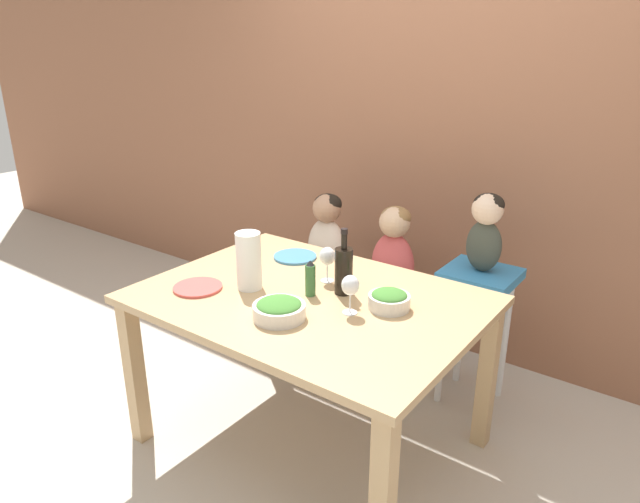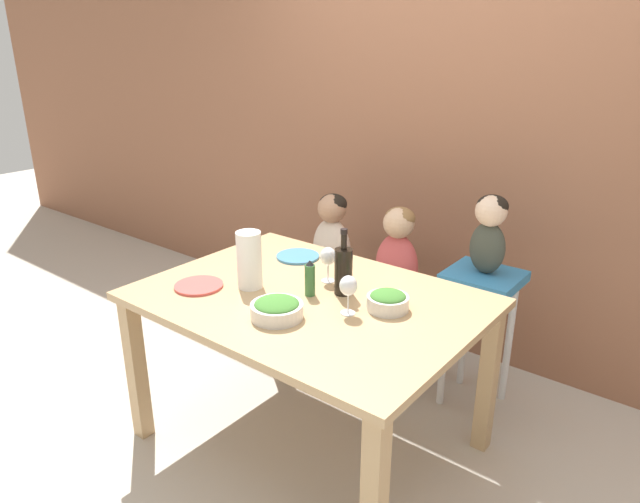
% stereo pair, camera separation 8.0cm
% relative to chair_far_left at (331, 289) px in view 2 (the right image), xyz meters
% --- Properties ---
extents(ground_plane, '(14.00, 14.00, 0.00)m').
position_rel_chair_far_left_xyz_m(ground_plane, '(0.46, -0.77, -0.38)').
color(ground_plane, '#BCB2A3').
extents(wall_back, '(10.00, 0.06, 2.70)m').
position_rel_chair_far_left_xyz_m(wall_back, '(0.46, 0.49, 0.97)').
color(wall_back, '#8E5B42').
rests_on(wall_back, ground_plane).
extents(dining_table, '(1.43, 1.04, 0.75)m').
position_rel_chair_far_left_xyz_m(dining_table, '(0.46, -0.77, 0.27)').
color(dining_table, tan).
rests_on(dining_table, ground_plane).
extents(chair_far_left, '(0.40, 0.38, 0.46)m').
position_rel_chair_far_left_xyz_m(chair_far_left, '(0.00, 0.00, 0.00)').
color(chair_far_left, silver).
rests_on(chair_far_left, ground_plane).
extents(chair_far_center, '(0.40, 0.38, 0.46)m').
position_rel_chair_far_left_xyz_m(chair_far_center, '(0.44, 0.00, 0.00)').
color(chair_far_center, silver).
rests_on(chair_far_center, ground_plane).
extents(chair_right_highchair, '(0.34, 0.32, 0.73)m').
position_rel_chair_far_left_xyz_m(chair_right_highchair, '(0.93, 0.00, 0.18)').
color(chair_right_highchair, silver).
rests_on(chair_right_highchair, ground_plane).
extents(person_child_left, '(0.25, 0.17, 0.51)m').
position_rel_chair_far_left_xyz_m(person_child_left, '(-0.00, 0.00, 0.35)').
color(person_child_left, beige).
rests_on(person_child_left, chair_far_left).
extents(person_child_center, '(0.25, 0.17, 0.51)m').
position_rel_chair_far_left_xyz_m(person_child_center, '(0.44, 0.00, 0.35)').
color(person_child_center, '#C64C4C').
rests_on(person_child_center, chair_far_center).
extents(person_baby_right, '(0.17, 0.15, 0.39)m').
position_rel_chair_far_left_xyz_m(person_baby_right, '(0.93, 0.00, 0.58)').
color(person_baby_right, '#3D4238').
rests_on(person_baby_right, chair_right_highchair).
extents(wine_bottle, '(0.08, 0.08, 0.29)m').
position_rel_chair_far_left_xyz_m(wine_bottle, '(0.56, -0.66, 0.48)').
color(wine_bottle, black).
rests_on(wine_bottle, dining_table).
extents(paper_towel_roll, '(0.11, 0.11, 0.26)m').
position_rel_chair_far_left_xyz_m(paper_towel_roll, '(0.20, -0.86, 0.50)').
color(paper_towel_roll, white).
rests_on(paper_towel_roll, dining_table).
extents(wine_glass_near, '(0.07, 0.07, 0.16)m').
position_rel_chair_far_left_xyz_m(wine_glass_near, '(0.69, -0.80, 0.49)').
color(wine_glass_near, white).
rests_on(wine_glass_near, dining_table).
extents(wine_glass_far, '(0.07, 0.07, 0.16)m').
position_rel_chair_far_left_xyz_m(wine_glass_far, '(0.43, -0.60, 0.49)').
color(wine_glass_far, white).
rests_on(wine_glass_far, dining_table).
extents(salad_bowl_large, '(0.21, 0.21, 0.08)m').
position_rel_chair_far_left_xyz_m(salad_bowl_large, '(0.49, -1.01, 0.41)').
color(salad_bowl_large, silver).
rests_on(salad_bowl_large, dining_table).
extents(salad_bowl_small, '(0.17, 0.17, 0.08)m').
position_rel_chair_far_left_xyz_m(salad_bowl_small, '(0.80, -0.67, 0.41)').
color(salad_bowl_small, silver).
rests_on(salad_bowl_small, dining_table).
extents(dinner_plate_front_left, '(0.22, 0.22, 0.01)m').
position_rel_chair_far_left_xyz_m(dinner_plate_front_left, '(0.02, -1.00, 0.38)').
color(dinner_plate_front_left, '#D14C47').
rests_on(dinner_plate_front_left, dining_table).
extents(dinner_plate_back_left, '(0.22, 0.22, 0.01)m').
position_rel_chair_far_left_xyz_m(dinner_plate_back_left, '(0.13, -0.45, 0.38)').
color(dinner_plate_back_left, teal).
rests_on(dinner_plate_back_left, dining_table).
extents(condiment_bottle_hot_sauce, '(0.05, 0.05, 0.16)m').
position_rel_chair_far_left_xyz_m(condiment_bottle_hot_sauce, '(0.46, -0.76, 0.45)').
color(condiment_bottle_hot_sauce, '#336633').
rests_on(condiment_bottle_hot_sauce, dining_table).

